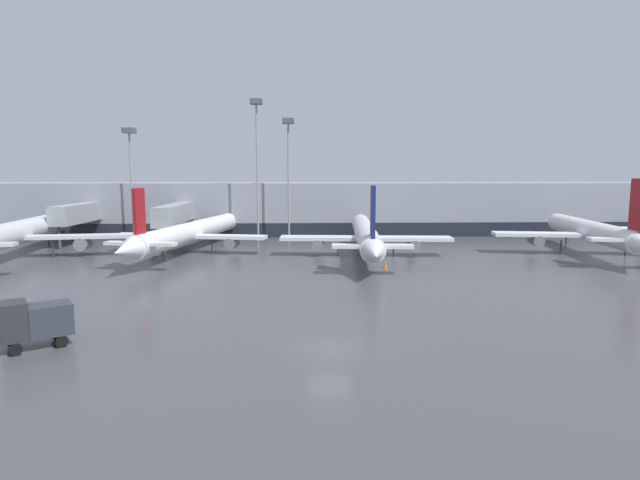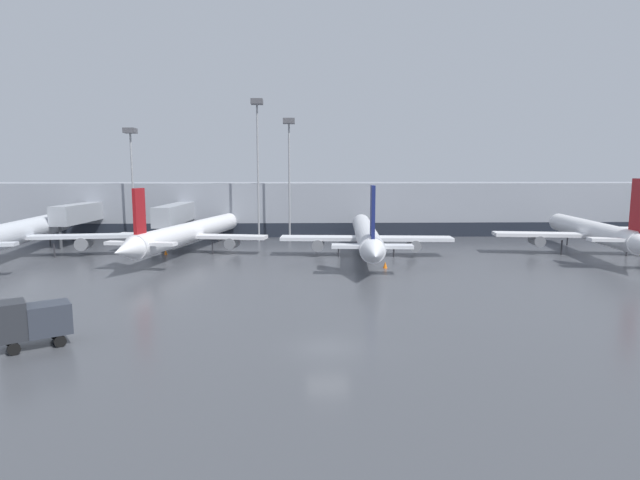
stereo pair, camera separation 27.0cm
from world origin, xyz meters
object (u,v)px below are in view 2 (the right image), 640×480
object	(u,v)px
parked_jet_0	(18,233)
service_truck_0	(34,320)
traffic_cone_2	(166,252)
parked_jet_2	(366,235)
parked_jet_3	(191,232)
apron_light_mast_2	(289,145)
traffic_cone_1	(385,265)
apron_light_mast_5	(257,133)
parked_jet_1	(594,232)
apron_light_mast_1	(131,152)

from	to	relation	value
parked_jet_0	service_truck_0	distance (m)	39.33
parked_jet_0	traffic_cone_2	bearing A→B (deg)	-92.63
parked_jet_2	service_truck_0	xyz separation A→B (m)	(-24.45, -33.46, -1.10)
traffic_cone_2	parked_jet_0	bearing A→B (deg)	-175.36
parked_jet_3	apron_light_mast_2	bearing A→B (deg)	-36.17
traffic_cone_1	apron_light_mast_5	world-z (taller)	apron_light_mast_5
traffic_cone_2	apron_light_mast_5	xyz separation A→B (m)	(11.09, 13.12, 16.55)
parked_jet_0	service_truck_0	world-z (taller)	parked_jet_0
parked_jet_1	parked_jet_3	distance (m)	53.10
parked_jet_3	apron_light_mast_1	distance (m)	21.60
apron_light_mast_2	parked_jet_0	bearing A→B (deg)	-155.93
service_truck_0	parked_jet_0	bearing A→B (deg)	-93.18
traffic_cone_2	apron_light_mast_5	size ratio (longest dim) A/B	0.03
apron_light_mast_5	service_truck_0	bearing A→B (deg)	-100.96
parked_jet_1	service_truck_0	size ratio (longest dim) A/B	7.43
service_truck_0	apron_light_mast_5	size ratio (longest dim) A/B	0.20
parked_jet_0	parked_jet_1	distance (m)	74.01
parked_jet_1	traffic_cone_1	bearing A→B (deg)	115.35
traffic_cone_2	apron_light_mast_1	size ratio (longest dim) A/B	0.04
service_truck_0	traffic_cone_1	world-z (taller)	service_truck_0
parked_jet_1	parked_jet_2	distance (m)	29.82
parked_jet_0	traffic_cone_1	world-z (taller)	parked_jet_0
parked_jet_1	apron_light_mast_2	distance (m)	44.65
parked_jet_3	traffic_cone_1	size ratio (longest dim) A/B	50.59
parked_jet_2	traffic_cone_2	size ratio (longest dim) A/B	58.81
parked_jet_1	service_truck_0	distance (m)	63.72
parked_jet_3	apron_light_mast_2	size ratio (longest dim) A/B	1.95
parked_jet_1	apron_light_mast_1	bearing A→B (deg)	83.80
parked_jet_2	service_truck_0	distance (m)	41.45
traffic_cone_2	traffic_cone_1	bearing A→B (deg)	-21.16
apron_light_mast_5	traffic_cone_1	bearing A→B (deg)	-55.70
apron_light_mast_1	apron_light_mast_5	distance (m)	20.50
service_truck_0	traffic_cone_2	size ratio (longest dim) A/B	6.87
parked_jet_3	apron_light_mast_1	size ratio (longest dim) A/B	2.10
parked_jet_1	service_truck_0	bearing A→B (deg)	130.55
parked_jet_0	traffic_cone_1	distance (m)	46.27
apron_light_mast_1	apron_light_mast_2	bearing A→B (deg)	-4.14
traffic_cone_2	parked_jet_2	bearing A→B (deg)	-4.38
parked_jet_3	parked_jet_2	bearing A→B (deg)	-88.09
parked_jet_0	apron_light_mast_5	distance (m)	35.39
parked_jet_2	apron_light_mast_2	xyz separation A→B (m)	(-10.20, 15.72, 12.19)
parked_jet_0	apron_light_mast_5	xyz separation A→B (m)	(29.15, 14.59, 13.79)
service_truck_0	apron_light_mast_5	world-z (taller)	apron_light_mast_5
parked_jet_1	parked_jet_3	bearing A→B (deg)	95.01
service_truck_0	traffic_cone_2	world-z (taller)	service_truck_0
traffic_cone_1	service_truck_0	bearing A→B (deg)	-135.72
parked_jet_0	parked_jet_1	size ratio (longest dim) A/B	1.22
parked_jet_3	service_truck_0	distance (m)	37.06
parked_jet_1	apron_light_mast_2	bearing A→B (deg)	77.40
traffic_cone_2	apron_light_mast_2	size ratio (longest dim) A/B	0.03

